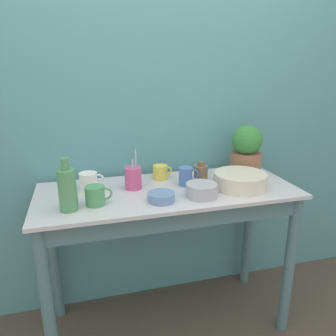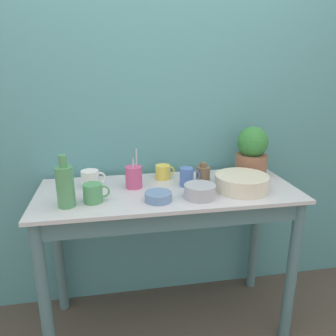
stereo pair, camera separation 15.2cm
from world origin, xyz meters
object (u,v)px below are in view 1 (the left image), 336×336
Objects in this scene: potted_plant at (246,150)px; mug_blue at (186,176)px; mug_yellow at (160,172)px; bowl_wash_large at (240,180)px; mug_white at (89,181)px; utensil_cup at (133,178)px; bottle_tall at (67,189)px; mug_green at (96,196)px; bottle_short at (201,173)px; bowl_small_blue at (161,197)px; bowl_small_steel at (202,190)px.

potted_plant is 2.61× the size of mug_blue.
mug_blue is 0.96× the size of mug_yellow.
mug_white is at bearing 167.35° from bowl_wash_large.
potted_plant is 1.39× the size of utensil_cup.
bottle_tall reaches higher than mug_blue.
mug_white reaches higher than mug_green.
mug_white is 1.11× the size of mug_yellow.
bottle_tall is at bearing -163.69° from bottle_short.
mug_green is (0.02, -0.21, -0.00)m from mug_white.
utensil_cup is at bearing 38.57° from mug_green.
utensil_cup reaches higher than mug_white.
bottle_short is 0.63m from mug_green.
mug_white reaches higher than bowl_small_blue.
mug_white is at bearing -177.67° from potted_plant.
bowl_small_steel is 0.38m from utensil_cup.
bottle_tall is at bearing 178.67° from bowl_small_blue.
bottle_short reaches higher than mug_blue.
mug_green is at bearing 172.53° from bowl_small_blue.
bowl_wash_large is at bearing -42.31° from bottle_short.
bottle_tall is 1.94× the size of mug_green.
bowl_small_blue is at bearing -102.81° from mug_yellow.
mug_blue reaches higher than mug_white.
mug_white is at bearing 177.79° from bottle_short.
mug_yellow is (0.41, 0.08, -0.01)m from mug_white.
mug_green is (0.12, 0.03, -0.06)m from bottle_tall.
mug_green is 0.53m from bowl_small_steel.
bottle_short is at bearing -168.79° from potted_plant.
mug_green is at bearing 175.85° from bowl_small_steel.
mug_blue is 0.18m from bowl_small_steel.
bottle_short reaches higher than bowl_wash_large.
mug_green reaches higher than bowl_wash_large.
bottle_short is 0.99× the size of mug_yellow.
potted_plant is 2.55× the size of bottle_short.
bottle_tall is 0.65m from mug_blue.
bowl_wash_large is at bearing -22.70° from mug_blue.
bottle_short is 0.89× the size of mug_white.
potted_plant is 2.51× the size of mug_yellow.
mug_blue is at bearing -158.34° from bottle_short.
mug_blue reaches higher than bowl_small_blue.
potted_plant reaches higher than mug_yellow.
potted_plant is 0.68m from bowl_small_blue.
bowl_small_steel is at bearing -0.64° from bottle_tall.
bowl_wash_large is 2.38× the size of mug_yellow.
mug_blue is 0.18m from mug_yellow.
bowl_wash_large is 0.26m from bowl_small_steel.
bottle_short is at bearing 70.30° from bowl_small_steel.
utensil_cup is at bearing -9.38° from mug_white.
mug_yellow reaches higher than bowl_small_steel.
utensil_cup is at bearing -177.93° from bottle_short.
bottle_short is at bearing -2.21° from mug_white.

